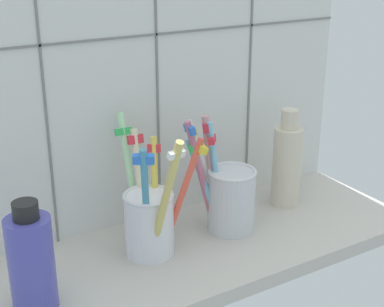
# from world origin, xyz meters

# --- Properties ---
(counter_slab) EXTENTS (0.64, 0.22, 0.02)m
(counter_slab) POSITION_xyz_m (0.00, 0.00, 0.01)
(counter_slab) COLOR #BCB7AD
(counter_slab) RESTS_ON ground
(tile_wall_back) EXTENTS (0.64, 0.02, 0.45)m
(tile_wall_back) POSITION_xyz_m (-0.00, 0.12, 0.23)
(tile_wall_back) COLOR silver
(tile_wall_back) RESTS_ON ground
(toothbrush_cup_left) EXTENTS (0.11, 0.17, 0.18)m
(toothbrush_cup_left) POSITION_xyz_m (-0.06, 0.02, 0.07)
(toothbrush_cup_left) COLOR white
(toothbrush_cup_left) RESTS_ON counter_slab
(toothbrush_cup_right) EXTENTS (0.10, 0.10, 0.17)m
(toothbrush_cup_right) POSITION_xyz_m (0.06, 0.02, 0.07)
(toothbrush_cup_right) COLOR silver
(toothbrush_cup_right) RESTS_ON counter_slab
(ceramic_vase) EXTENTS (0.04, 0.04, 0.15)m
(ceramic_vase) POSITION_xyz_m (0.19, 0.04, 0.09)
(ceramic_vase) COLOR beige
(ceramic_vase) RESTS_ON counter_slab
(soap_bottle) EXTENTS (0.05, 0.05, 0.13)m
(soap_bottle) POSITION_xyz_m (-0.23, -0.02, 0.08)
(soap_bottle) COLOR #4949A9
(soap_bottle) RESTS_ON counter_slab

